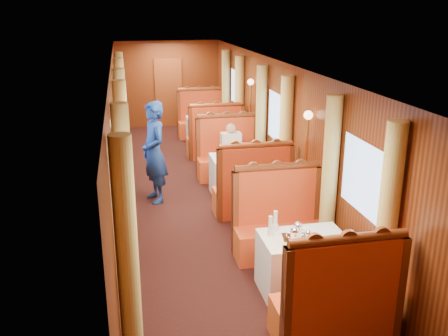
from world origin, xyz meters
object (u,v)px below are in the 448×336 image
object	(u,v)px
banquette_far_fwd	(215,140)
teapot_left	(295,237)
rose_vase_far	(208,111)
passenger	(231,147)
banquette_mid_fwd	(253,191)
rose_vase_mid	(241,148)
banquette_near_fwd	(336,306)
table_mid	(239,175)
table_far	(208,132)
banquette_far_aft	(202,121)
steward	(154,152)
fruit_plate	(334,239)
teapot_back	(298,231)
banquette_near_aft	(278,227)
teapot_right	(308,237)
table_near	(303,264)
banquette_mid_aft	(228,158)
tea_tray	(296,238)

from	to	relation	value
banquette_far_fwd	teapot_left	xyz separation A→B (m)	(-0.17, -6.10, 0.40)
rose_vase_far	passenger	xyz separation A→B (m)	(0.00, -2.78, -0.19)
banquette_mid_fwd	rose_vase_mid	distance (m)	1.11
banquette_near_fwd	table_mid	world-z (taller)	banquette_near_fwd
banquette_near_fwd	table_far	distance (m)	8.01
banquette_far_aft	steward	world-z (taller)	steward
banquette_mid_fwd	steward	size ratio (longest dim) A/B	0.72
rose_vase_mid	steward	bearing A→B (deg)	179.62
rose_vase_mid	steward	xyz separation A→B (m)	(-1.60, 0.01, 0.00)
steward	banquette_far_aft	bearing A→B (deg)	143.79
banquette_far_aft	fruit_plate	world-z (taller)	banquette_far_aft
banquette_mid_fwd	table_far	xyz separation A→B (m)	(0.00, 4.51, -0.05)
teapot_back	rose_vase_mid	xyz separation A→B (m)	(0.08, 3.42, 0.11)
banquette_near_aft	teapot_right	size ratio (longest dim) A/B	9.60
teapot_right	fruit_plate	distance (m)	0.32
teapot_left	passenger	distance (m)	4.34
table_near	banquette_near_fwd	xyz separation A→B (m)	(0.00, -1.01, 0.05)
teapot_back	rose_vase_mid	size ratio (longest dim) A/B	0.47
teapot_back	banquette_far_aft	bearing A→B (deg)	98.75
table_far	teapot_back	xyz separation A→B (m)	(-0.07, -6.95, 0.44)
table_far	table_mid	bearing A→B (deg)	-90.00
table_mid	steward	distance (m)	1.68
banquette_far_aft	rose_vase_mid	world-z (taller)	banquette_far_aft
banquette_mid_fwd	banquette_far_fwd	size ratio (longest dim) A/B	1.00
banquette_mid_aft	banquette_far_fwd	distance (m)	1.47
teapot_back	banquette_mid_aft	bearing A→B (deg)	98.36
banquette_near_fwd	fruit_plate	distance (m)	0.98
banquette_near_fwd	steward	xyz separation A→B (m)	(-1.59, 4.50, 0.51)
table_far	tea_tray	size ratio (longest dim) A/B	3.09
steward	teapot_right	bearing A→B (deg)	6.85
passenger	fruit_plate	bearing A→B (deg)	-85.80
tea_tray	fruit_plate	distance (m)	0.45
teapot_left	passenger	xyz separation A→B (m)	(0.17, 4.34, -0.08)
teapot_right	passenger	distance (m)	4.35
table_far	banquette_far_fwd	distance (m)	1.02
banquette_near_aft	steward	size ratio (longest dim) A/B	0.72
table_near	teapot_left	xyz separation A→B (m)	(-0.17, -0.12, 0.45)
teapot_back	passenger	distance (m)	4.17
fruit_plate	steward	size ratio (longest dim) A/B	0.11
table_mid	passenger	world-z (taller)	passenger
banquette_near_fwd	table_mid	distance (m)	4.51
table_near	banquette_mid_aft	world-z (taller)	banquette_mid_aft
passenger	banquette_far_fwd	bearing A→B (deg)	90.00
passenger	banquette_far_aft	bearing A→B (deg)	90.00
banquette_far_fwd	steward	size ratio (longest dim) A/B	0.72
passenger	rose_vase_far	bearing A→B (deg)	90.04
banquette_far_aft	tea_tray	size ratio (longest dim) A/B	3.94
banquette_near_aft	table_mid	size ratio (longest dim) A/B	1.28
banquette_far_aft	rose_vase_far	xyz separation A→B (m)	(-0.00, -1.01, 0.50)
table_near	banquette_far_fwd	distance (m)	5.99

